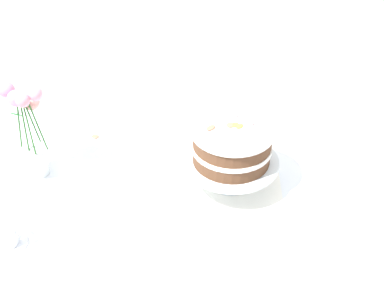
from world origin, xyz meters
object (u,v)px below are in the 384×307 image
cake_stand (231,165)px  layer_cake (232,144)px  teacup (4,237)px  flower_vase (31,135)px  dining_table (167,211)px

cake_stand → layer_cake: (0.00, 0.00, 0.08)m
cake_stand → teacup: cake_stand is taller
cake_stand → flower_vase: bearing=176.4°
dining_table → layer_cake: size_ratio=5.81×
dining_table → cake_stand: 0.26m
flower_vase → layer_cake: bearing=-3.6°
dining_table → teacup: 0.50m
dining_table → flower_vase: flower_vase is taller
layer_cake → flower_vase: bearing=176.4°
teacup → flower_vase: bearing=90.5°
dining_table → cake_stand: (0.20, 0.02, 0.18)m
dining_table → cake_stand: size_ratio=4.83×
cake_stand → teacup: bearing=-155.9°
layer_cake → cake_stand: bearing=-100.0°
dining_table → teacup: teacup is taller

